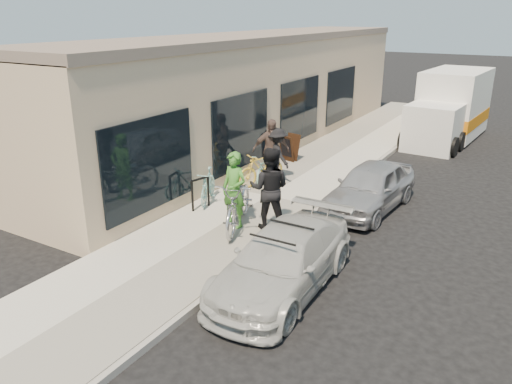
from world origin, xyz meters
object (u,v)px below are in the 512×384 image
at_px(bystander_a, 277,155).
at_px(sandwich_board, 289,148).
at_px(woman_rider, 234,190).
at_px(sedan_white, 283,261).
at_px(bike_rack, 200,190).
at_px(moving_truck, 450,110).
at_px(sedan_silver, 370,187).
at_px(cruiser_bike_a, 208,186).
at_px(cruiser_bike_c, 261,169).
at_px(bystander_b, 271,150).
at_px(man_standing, 269,189).
at_px(tandem_bike, 239,203).
at_px(cruiser_bike_b, 265,167).

bearing_deg(bystander_a, sandwich_board, -45.29).
bearing_deg(woman_rider, sedan_white, -31.15).
distance_m(bike_rack, sedan_white, 4.20).
xyz_separation_m(sandwich_board, moving_truck, (3.92, 6.64, 0.61)).
distance_m(sandwich_board, sedan_silver, 4.51).
relative_size(sedan_silver, cruiser_bike_a, 2.42).
xyz_separation_m(cruiser_bike_c, bystander_b, (0.04, 0.49, 0.44)).
height_order(sedan_white, man_standing, man_standing).
height_order(tandem_bike, woman_rider, woman_rider).
height_order(tandem_bike, bystander_a, bystander_a).
bearing_deg(man_standing, cruiser_bike_b, -77.99).
xyz_separation_m(bike_rack, moving_truck, (3.88, 11.75, 0.57)).
bearing_deg(bystander_b, sedan_white, -96.20).
height_order(woman_rider, cruiser_bike_b, woman_rider).
relative_size(sandwich_board, tandem_bike, 0.39).
relative_size(sandwich_board, bystander_b, 0.47).
bearing_deg(cruiser_bike_a, moving_truck, 47.81).
distance_m(cruiser_bike_a, cruiser_bike_b, 2.38).
distance_m(sandwich_board, woman_rider, 5.79).
bearing_deg(moving_truck, sedan_silver, -87.30).
bearing_deg(sedan_white, woman_rider, 140.69).
relative_size(sedan_white, cruiser_bike_c, 2.44).
relative_size(bike_rack, moving_truck, 0.15).
relative_size(cruiser_bike_a, cruiser_bike_c, 0.91).
relative_size(moving_truck, woman_rider, 3.17).
xyz_separation_m(sedan_silver, moving_truck, (0.22, 9.22, 0.60)).
bearing_deg(tandem_bike, moving_truck, 58.55).
bearing_deg(man_standing, sandwich_board, -86.92).
distance_m(sedan_white, tandem_bike, 2.71).
height_order(moving_truck, man_standing, moving_truck).
bearing_deg(bike_rack, woman_rider, -19.92).
xyz_separation_m(cruiser_bike_a, cruiser_bike_b, (0.41, 2.34, -0.03)).
distance_m(moving_truck, man_standing, 12.06).
xyz_separation_m(sandwich_board, sedan_white, (3.61, -7.33, -0.03)).
distance_m(sedan_silver, cruiser_bike_a, 4.28).
height_order(tandem_bike, man_standing, man_standing).
bearing_deg(cruiser_bike_b, man_standing, -73.66).
relative_size(bike_rack, bystander_b, 0.44).
relative_size(sedan_white, cruiser_bike_a, 2.67).
height_order(sedan_silver, bystander_a, bystander_a).
distance_m(cruiser_bike_c, bystander_b, 0.66).
xyz_separation_m(woman_rider, bystander_a, (-0.75, 3.47, -0.09)).
relative_size(tandem_bike, woman_rider, 1.28).
relative_size(sedan_silver, bystander_a, 2.25).
relative_size(sedan_silver, cruiser_bike_b, 2.25).
bearing_deg(sedan_white, sandwich_board, 115.03).
bearing_deg(bystander_a, sedan_silver, -161.01).
height_order(sedan_white, bystander_b, bystander_b).
bearing_deg(sandwich_board, man_standing, -54.06).
relative_size(man_standing, bystander_b, 1.04).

